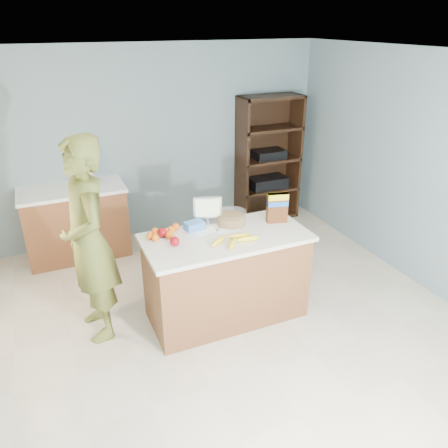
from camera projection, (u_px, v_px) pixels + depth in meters
name	position (u px, v px, depth m)	size (l,w,h in m)	color
floor	(238.00, 331.00, 4.23)	(4.50, 5.00, 0.02)	beige
walls	(241.00, 168.00, 3.52)	(4.52, 5.02, 2.51)	slate
counter_peninsula	(226.00, 280.00, 4.30)	(1.56, 0.76, 0.90)	brown
back_cabinet	(76.00, 222.00, 5.43)	(1.24, 0.62, 0.90)	brown
shelving_unit	(267.00, 161.00, 6.37)	(0.90, 0.40, 1.80)	black
person	(89.00, 242.00, 3.86)	(0.70, 0.46, 1.91)	brown
knife_block	(88.00, 178.00, 5.21)	(0.12, 0.10, 0.31)	tan
envelopes	(217.00, 231.00, 4.18)	(0.43, 0.21, 0.00)	white
bananas	(235.00, 240.00, 3.96)	(0.49, 0.28, 0.05)	yellow
apples	(169.00, 237.00, 3.97)	(0.14, 0.30, 0.09)	maroon
oranges	(164.00, 233.00, 4.07)	(0.35, 0.22, 0.07)	#F4600F
blue_carton	(194.00, 226.00, 4.20)	(0.18, 0.12, 0.08)	blue
salad_bowl	(231.00, 219.00, 4.30)	(0.30, 0.30, 0.13)	#267219
tv	(208.00, 209.00, 4.27)	(0.28, 0.12, 0.28)	silver
cereal_box	(277.00, 206.00, 4.30)	(0.21, 0.12, 0.30)	#592B14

